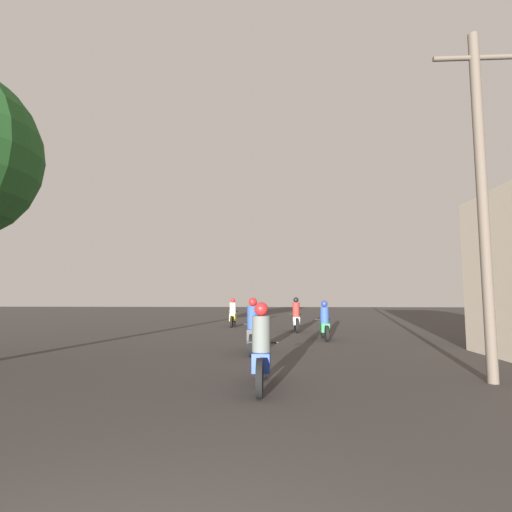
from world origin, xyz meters
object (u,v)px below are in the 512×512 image
object	(u,v)px
motorcycle_green	(325,324)
utility_pole_near	(482,193)
motorcycle_white	(296,318)
motorcycle_blue	(261,353)
motorcycle_yellow	(233,315)
motorcycle_black	(253,330)

from	to	relation	value
motorcycle_green	utility_pole_near	xyz separation A→B (m)	(2.23, -7.36, 2.99)
motorcycle_green	motorcycle_white	world-z (taller)	motorcycle_white
motorcycle_green	utility_pole_near	bearing A→B (deg)	-78.16
motorcycle_blue	motorcycle_yellow	xyz separation A→B (m)	(-2.13, 14.14, 0.00)
motorcycle_blue	motorcycle_black	size ratio (longest dim) A/B	0.99
motorcycle_black	motorcycle_green	bearing A→B (deg)	48.82
motorcycle_black	utility_pole_near	distance (m)	6.65
motorcycle_blue	motorcycle_green	world-z (taller)	motorcycle_blue
motorcycle_black	motorcycle_white	xyz separation A→B (m)	(1.52, 6.93, -0.01)
motorcycle_black	motorcycle_green	size ratio (longest dim) A/B	1.08
motorcycle_yellow	motorcycle_blue	bearing A→B (deg)	-71.91
motorcycle_black	motorcycle_yellow	world-z (taller)	motorcycle_black
motorcycle_white	utility_pole_near	size ratio (longest dim) A/B	0.28
motorcycle_black	motorcycle_yellow	bearing A→B (deg)	92.43
motorcycle_white	utility_pole_near	world-z (taller)	utility_pole_near
motorcycle_green	motorcycle_yellow	world-z (taller)	motorcycle_yellow
motorcycle_white	utility_pole_near	distance (m)	11.49
motorcycle_blue	utility_pole_near	world-z (taller)	utility_pole_near
utility_pole_near	motorcycle_yellow	bearing A→B (deg)	115.19
motorcycle_blue	motorcycle_black	distance (m)	4.37
motorcycle_green	utility_pole_near	size ratio (longest dim) A/B	0.28
motorcycle_green	motorcycle_white	bearing A→B (deg)	100.39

